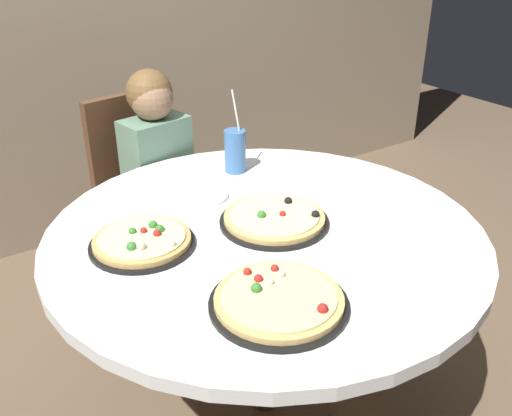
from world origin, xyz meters
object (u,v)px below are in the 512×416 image
Objects in this scene: plate_small at (202,196)px; soda_cup at (235,151)px; chair_wooden at (147,192)px; diner_child at (172,215)px; pizza_cheese at (142,241)px; dining_table at (265,252)px; pizza_veggie at (279,300)px; pizza_pepperoni at (275,219)px.

soda_cup is at bearing 29.85° from plate_small.
chair_wooden is 0.88× the size of diner_child.
pizza_cheese is 0.35m from plate_small.
dining_table is 4.39× the size of soda_cup.
pizza_veggie is at bearing -101.30° from diner_child.
pizza_cheese reaches higher than plate_small.
dining_table is at bearing -110.82° from soda_cup.
dining_table is 4.36× the size of pizza_cheese.
pizza_pepperoni is (0.04, 0.01, 0.10)m from dining_table.
soda_cup reaches higher than pizza_pepperoni.
pizza_veggie is 0.42m from pizza_pepperoni.
pizza_veggie is 0.48m from pizza_cheese.
diner_child reaches higher than pizza_pepperoni.
pizza_cheese is (-0.34, -0.76, 0.24)m from chair_wooden.
diner_child is at bearing 57.96° from pizza_cheese.
pizza_pepperoni is (0.40, -0.10, -0.00)m from pizza_cheese.
plate_small is (-0.21, -0.12, -0.08)m from soda_cup.
chair_wooden is 3.08× the size of pizza_cheese.
chair_wooden is 3.10× the size of soda_cup.
chair_wooden reaches higher than pizza_cheese.
pizza_pepperoni is 1.90× the size of plate_small.
soda_cup is (0.36, 0.76, 0.06)m from pizza_veggie.
pizza_cheese is 0.90× the size of pizza_pepperoni.
pizza_veggie is 1.02× the size of pizza_pepperoni.
chair_wooden is at bearing 93.83° from pizza_pepperoni.
diner_child is 3.11× the size of pizza_veggie.
chair_wooden is 0.62m from plate_small.
pizza_pepperoni is at bearing -71.51° from plate_small.
plate_small is at bearing 77.47° from pizza_veggie.
plate_small is (-0.07, -0.40, 0.27)m from diner_child.
soda_cup is at bearing -61.59° from diner_child.
pizza_pepperoni is (0.03, -0.69, 0.28)m from diner_child.
dining_table is 1.24× the size of diner_child.
chair_wooden is 5.28× the size of plate_small.
diner_child is 3.53× the size of soda_cup.
pizza_cheese is 1.71× the size of plate_small.
pizza_pepperoni is at bearing -87.38° from diner_child.
chair_wooden is 0.19m from diner_child.
diner_child is (0.01, 0.70, -0.18)m from dining_table.
pizza_veggie is 0.65m from plate_small.
chair_wooden is 0.57m from soda_cup.
diner_child is at bearing -81.58° from chair_wooden.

